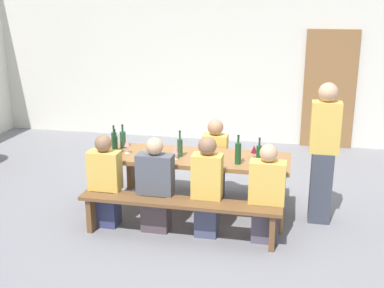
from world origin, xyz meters
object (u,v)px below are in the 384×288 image
Objects in this scene: wine_bottle_5 at (180,147)px; wine_glass_0 at (254,149)px; seated_guest_near_0 at (105,183)px; standing_host at (323,155)px; wine_bottle_1 at (238,153)px; wine_bottle_3 at (123,139)px; wine_glass_2 at (175,150)px; seated_guest_near_3 at (267,196)px; wooden_door at (329,90)px; bench_near at (179,208)px; wine_glass_1 at (162,154)px; bench_far at (202,168)px; seated_guest_near_1 at (155,187)px; tasting_table at (192,162)px; seated_guest_near_2 at (207,188)px; wine_glass_3 at (127,143)px; wine_bottle_0 at (259,154)px; seated_guest_far_0 at (215,161)px; wine_bottle_4 at (114,142)px; wine_bottle_2 at (115,144)px.

wine_bottle_5 is 0.89m from wine_glass_0.
seated_guest_near_0 is 2.56m from standing_host.
wine_bottle_3 is at bearing 167.48° from wine_bottle_1.
wine_glass_2 is 0.15× the size of seated_guest_near_3.
bench_near is at bearing -113.87° from wooden_door.
wine_glass_1 is at bearing -131.90° from wine_glass_2.
seated_guest_near_1 is (-0.31, -1.22, 0.16)m from bench_far.
wine_glass_0 reaches higher than bench_near.
wine_bottle_3 is (-0.94, 0.15, 0.19)m from tasting_table.
wine_bottle_3 is 0.26× the size of seated_guest_near_2.
seated_guest_near_0 is at bearing -126.99° from bench_far.
wine_glass_2 is at bearing -134.43° from tasting_table.
wine_glass_3 is at bearing 46.71° from seated_guest_near_1.
wooden_door is at bearing -34.86° from seated_guest_near_0.
wine_bottle_1 is (-0.24, -0.06, 0.02)m from wine_bottle_0.
seated_guest_near_0 reaches higher than wine_glass_1.
wine_bottle_1 is 0.31× the size of seated_guest_near_1.
bench_near is 0.97m from seated_guest_near_3.
bench_far is 1.22m from wine_glass_3.
seated_guest_far_0 is at bearing 62.70° from wine_glass_2.
wine_bottle_4 is 0.18m from wine_glass_3.
wine_bottle_0 is 0.74m from seated_guest_near_2.
wine_bottle_1 reaches higher than wine_glass_1.
wine_bottle_0 is (-0.96, -3.45, -0.19)m from wooden_door.
seated_guest_far_0 is at bearing 30.93° from wine_glass_3.
wine_bottle_0 is at bearing -8.88° from wine_bottle_3.
bench_far is 2.07× the size of seated_guest_far_0.
wine_bottle_3 is (-2.71, -3.18, -0.19)m from wooden_door.
wine_glass_2 is 0.15× the size of seated_guest_far_0.
wine_bottle_0 reaches higher than wine_glass_1.
wine_bottle_1 is 0.75m from wine_glass_2.
bench_far is 1.14m from wine_glass_1.
wine_bottle_0 is 0.18× the size of standing_host.
wine_bottle_2 reaches higher than wine_bottle_3.
seated_guest_near_0 is (-0.92, -0.53, -0.15)m from tasting_table.
bench_near is 0.68m from wine_glass_1.
tasting_table is 0.59m from seated_guest_far_0.
wine_glass_0 reaches higher than bench_far.
bench_near is at bearing 117.78° from seated_guest_near_2.
wine_bottle_0 is 0.55m from seated_guest_near_3.
wine_bottle_1 is 1.02× the size of wine_bottle_4.
bench_far is 1.32m from wine_bottle_4.
standing_host is (2.46, 0.64, 0.31)m from seated_guest_near_0.
wine_bottle_1 is at bearing 16.92° from standing_host.
seated_guest_near_3 is (1.75, -0.47, -0.36)m from wine_glass_3.
seated_guest_near_0 is 1.01× the size of seated_guest_far_0.
wine_bottle_4 is (-1.80, 0.09, 0.02)m from wine_bottle_0.
wine_glass_0 is 0.90× the size of wine_glass_3.
tasting_table is 7.39× the size of wine_bottle_2.
wine_bottle_5 reaches higher than wine_glass_1.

